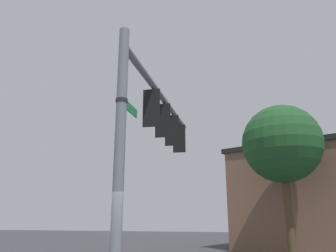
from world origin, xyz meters
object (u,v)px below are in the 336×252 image
object	(u,v)px
traffic_light_arm_end	(180,139)
traffic_light_nearest_pole	(153,109)
street_name_sign	(126,105)
traffic_light_mid_outer	(173,131)
traffic_light_mid_inner	(164,122)

from	to	relation	value
traffic_light_arm_end	traffic_light_nearest_pole	bearing A→B (deg)	-90.96
traffic_light_nearest_pole	street_name_sign	world-z (taller)	traffic_light_nearest_pole
street_name_sign	traffic_light_nearest_pole	bearing A→B (deg)	89.05
traffic_light_nearest_pole	street_name_sign	distance (m)	2.36
traffic_light_nearest_pole	street_name_sign	xyz separation A→B (m)	(-0.04, -2.28, -0.63)
traffic_light_arm_end	traffic_light_mid_outer	bearing A→B (deg)	-90.96
traffic_light_mid_outer	traffic_light_arm_end	size ratio (longest dim) A/B	1.00
traffic_light_mid_inner	traffic_light_arm_end	bearing A→B (deg)	89.04
traffic_light_mid_outer	street_name_sign	world-z (taller)	traffic_light_mid_outer
traffic_light_mid_outer	traffic_light_arm_end	bearing A→B (deg)	89.04
traffic_light_arm_end	street_name_sign	world-z (taller)	traffic_light_arm_end
traffic_light_mid_inner	traffic_light_mid_outer	xyz separation A→B (m)	(0.02, 1.39, 0.00)
traffic_light_nearest_pole	traffic_light_mid_outer	size ratio (longest dim) A/B	1.00
traffic_light_mid_inner	traffic_light_mid_outer	size ratio (longest dim) A/B	1.00
traffic_light_nearest_pole	traffic_light_mid_outer	bearing A→B (deg)	89.04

